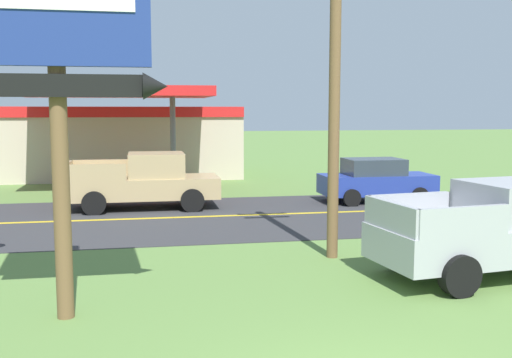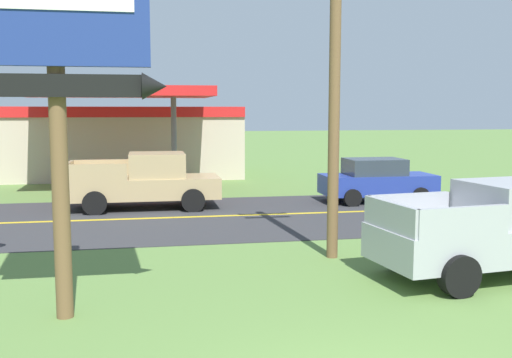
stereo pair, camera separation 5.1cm
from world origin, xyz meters
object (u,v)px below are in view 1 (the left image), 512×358
at_px(pickup_tan_on_road, 145,182).
at_px(car_blue_mid_lane, 376,180).
at_px(pickup_silver_parked_on_lawn, 498,230).
at_px(motel_sign, 58,27).
at_px(utility_pole, 335,68).
at_px(gas_station, 121,139).

height_order(pickup_tan_on_road, car_blue_mid_lane, pickup_tan_on_road).
bearing_deg(car_blue_mid_lane, pickup_tan_on_road, -180.00).
bearing_deg(pickup_silver_parked_on_lawn, car_blue_mid_lane, 82.51).
xyz_separation_m(pickup_silver_parked_on_lawn, pickup_tan_on_road, (-7.21, 9.90, 0.00)).
bearing_deg(car_blue_mid_lane, pickup_silver_parked_on_lawn, -97.49).
bearing_deg(pickup_silver_parked_on_lawn, motel_sign, -172.39).
height_order(motel_sign, pickup_tan_on_road, motel_sign).
xyz_separation_m(motel_sign, pickup_tan_on_road, (1.30, 11.03, -3.77)).
xyz_separation_m(utility_pole, car_blue_mid_lane, (4.23, 7.79, -3.57)).
distance_m(gas_station, car_blue_mid_lane, 14.44).
relative_size(utility_pole, gas_station, 0.69).
distance_m(gas_station, pickup_tan_on_road, 10.75).
xyz_separation_m(utility_pole, pickup_silver_parked_on_lawn, (2.92, -2.11, -3.44)).
bearing_deg(motel_sign, pickup_silver_parked_on_lawn, 7.61).
height_order(pickup_silver_parked_on_lawn, car_blue_mid_lane, pickup_silver_parked_on_lawn).
xyz_separation_m(motel_sign, gas_station, (0.12, 21.67, -2.79)).
bearing_deg(pickup_silver_parked_on_lawn, gas_station, 112.22).
bearing_deg(utility_pole, car_blue_mid_lane, 61.52).
xyz_separation_m(utility_pole, gas_station, (-5.47, 18.43, -2.46)).
bearing_deg(utility_pole, gas_station, 106.52).
bearing_deg(motel_sign, car_blue_mid_lane, 48.35).
height_order(motel_sign, utility_pole, utility_pole).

